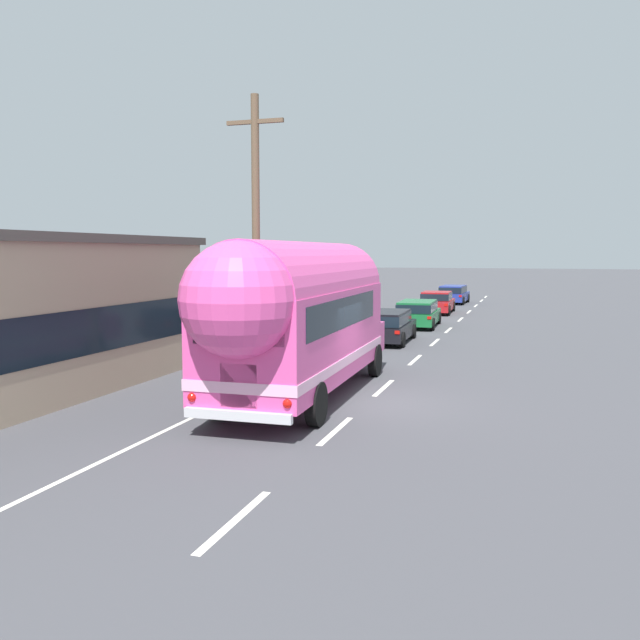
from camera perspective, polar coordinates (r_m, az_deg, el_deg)
ground_plane at (r=17.54m, az=4.12°, el=-6.93°), size 300.00×300.00×0.00m
lane_markings at (r=30.39m, az=5.28°, el=-1.52°), size 3.65×80.00×0.01m
utility_pole at (r=20.46m, az=-5.45°, el=7.35°), size 1.80×0.24×8.50m
painted_bus at (r=17.14m, az=-1.92°, el=0.59°), size 2.76×10.88×4.12m
car_lead at (r=28.74m, az=5.75°, el=-0.36°), size 1.98×4.53×1.37m
car_second at (r=34.98m, az=8.31°, el=0.69°), size 2.15×4.79×1.37m
car_third at (r=43.18m, az=9.87°, el=1.56°), size 2.10×4.69×1.37m
car_fourth at (r=51.48m, az=11.26°, el=2.25°), size 2.05×4.33×1.37m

